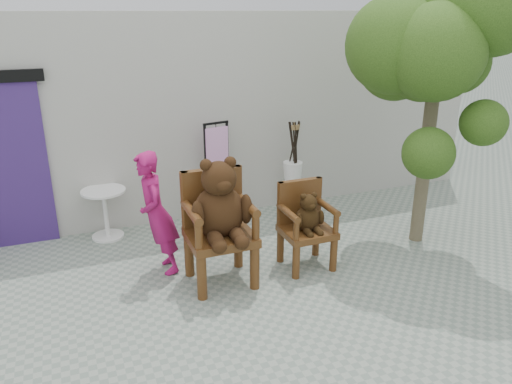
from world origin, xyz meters
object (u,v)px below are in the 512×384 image
(person, at_px, (157,214))
(cafe_table, at_px, (105,208))
(chair_small, at_px, (306,219))
(tree, at_px, (438,44))
(chair_big, at_px, (219,212))
(stool_bucket, at_px, (293,173))
(display_stand, at_px, (218,184))

(person, xyz_separation_m, cafe_table, (-0.50, 1.24, -0.32))
(chair_small, bearing_deg, tree, -1.22)
(chair_big, distance_m, tree, 3.27)
(chair_small, relative_size, tree, 0.29)
(cafe_table, distance_m, stool_bucket, 2.82)
(tree, bearing_deg, display_stand, 142.16)
(chair_small, xyz_separation_m, display_stand, (-0.59, 1.71, -0.03))
(chair_small, xyz_separation_m, tree, (1.66, -0.04, 2.02))
(chair_small, distance_m, cafe_table, 2.81)
(person, bearing_deg, tree, 81.77)
(chair_big, distance_m, cafe_table, 2.10)
(cafe_table, xyz_separation_m, stool_bucket, (2.81, -0.09, 0.20))
(chair_small, distance_m, display_stand, 1.81)
(chair_big, xyz_separation_m, person, (-0.62, 0.48, -0.11))
(cafe_table, relative_size, display_stand, 0.47)
(cafe_table, distance_m, display_stand, 1.63)
(chair_big, bearing_deg, stool_bucket, 43.84)
(chair_big, xyz_separation_m, stool_bucket, (1.69, 1.63, -0.23))
(person, bearing_deg, chair_small, 74.83)
(chair_small, height_order, display_stand, display_stand)
(cafe_table, bearing_deg, tree, -24.32)
(chair_big, height_order, stool_bucket, chair_big)
(person, height_order, stool_bucket, person)
(cafe_table, bearing_deg, stool_bucket, -1.90)
(display_stand, bearing_deg, person, -143.82)
(display_stand, height_order, tree, tree)
(display_stand, bearing_deg, cafe_table, 168.35)
(display_stand, xyz_separation_m, tree, (2.25, -1.75, 2.04))
(chair_small, bearing_deg, display_stand, 109.08)
(chair_big, xyz_separation_m, cafe_table, (-1.12, 1.72, -0.43))
(chair_small, bearing_deg, stool_bucket, 69.92)
(stool_bucket, bearing_deg, cafe_table, 178.10)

